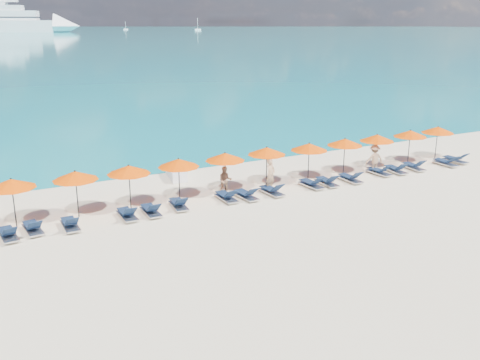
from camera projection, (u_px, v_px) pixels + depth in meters
name	position (u px, v px, depth m)	size (l,w,h in m)	color
ground	(270.00, 222.00, 24.49)	(1400.00, 1400.00, 0.00)	beige
cruise_ship	(2.00, 21.00, 457.37)	(130.96, 60.44, 36.46)	white
sailboat_near	(198.00, 29.00, 557.43)	(6.69, 2.23, 12.26)	white
sailboat_far	(126.00, 29.00, 600.68)	(5.19, 1.73, 9.52)	white
jetski	(176.00, 173.00, 31.19)	(1.25, 2.43, 0.83)	white
beachgoer_a	(270.00, 175.00, 28.64)	(0.66, 0.43, 1.81)	tan
beachgoer_b	(225.00, 180.00, 28.21)	(0.73, 0.42, 1.50)	tan
beachgoer_c	(374.00, 159.00, 32.22)	(1.11, 0.52, 1.72)	tan
umbrella_2	(11.00, 184.00, 23.31)	(2.10, 2.10, 2.28)	black
umbrella_3	(75.00, 176.00, 24.50)	(2.10, 2.10, 2.28)	black
umbrella_4	(129.00, 170.00, 25.49)	(2.10, 2.10, 2.28)	black
umbrella_5	(179.00, 163.00, 26.72)	(2.10, 2.10, 2.28)	black
umbrella_6	(225.00, 157.00, 27.92)	(2.10, 2.10, 2.28)	black
umbrella_7	(267.00, 151.00, 29.18)	(2.10, 2.10, 2.28)	black
umbrella_8	(309.00, 147.00, 30.13)	(2.10, 2.10, 2.28)	black
umbrella_9	(345.00, 142.00, 31.33)	(2.10, 2.10, 2.28)	black
umbrella_10	(377.00, 138.00, 32.46)	(2.10, 2.10, 2.28)	black
umbrella_11	(410.00, 134.00, 33.73)	(2.10, 2.10, 2.28)	black
umbrella_12	(438.00, 130.00, 34.89)	(2.10, 2.10, 2.28)	black
lounger_3	(8.00, 234.00, 22.48)	(0.79, 1.75, 0.66)	silver
lounger_4	(33.00, 228.00, 23.14)	(0.78, 1.75, 0.66)	silver
lounger_5	(70.00, 224.00, 23.56)	(0.62, 1.70, 0.66)	silver
lounger_6	(127.00, 214.00, 24.79)	(0.63, 1.70, 0.66)	silver
lounger_7	(151.00, 210.00, 25.28)	(0.64, 1.71, 0.66)	silver
lounger_8	(179.00, 204.00, 26.14)	(0.78, 1.75, 0.66)	silver
lounger_9	(227.00, 196.00, 27.25)	(0.62, 1.70, 0.66)	silver
lounger_10	(246.00, 195.00, 27.54)	(0.76, 1.74, 0.66)	silver
lounger_11	(272.00, 190.00, 28.22)	(0.73, 1.74, 0.66)	silver
lounger_12	(312.00, 184.00, 29.41)	(0.73, 1.74, 0.66)	silver
lounger_13	(327.00, 181.00, 29.81)	(0.70, 1.73, 0.66)	silver
lounger_14	(350.00, 178.00, 30.48)	(0.62, 1.70, 0.66)	silver
lounger_15	(379.00, 171.00, 31.86)	(0.74, 1.74, 0.66)	silver
lounger_16	(396.00, 169.00, 32.27)	(0.78, 1.75, 0.66)	silver
lounger_17	(414.00, 166.00, 32.97)	(0.76, 1.74, 0.66)	silver
lounger_18	(446.00, 162.00, 33.91)	(0.64, 1.71, 0.66)	silver
lounger_19	(456.00, 159.00, 34.62)	(0.74, 1.74, 0.66)	silver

